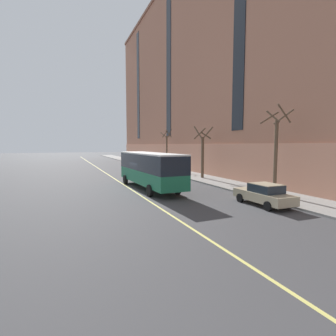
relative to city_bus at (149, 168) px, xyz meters
name	(u,v)px	position (x,y,z in m)	size (l,w,h in m)	color
ground_plane	(143,188)	(-0.36, 1.06, -2.04)	(260.00, 260.00, 0.00)	#424244
sidewalk	(207,179)	(8.71, 4.06, -1.96)	(4.35, 160.00, 0.15)	gray
apartment_facade	(282,34)	(16.87, 1.06, 15.31)	(15.20, 110.00, 34.73)	#B2755B
city_bus	(149,168)	(0.00, 0.00, 0.00)	(3.22, 11.71, 3.49)	#1E704C
parked_car_white_1	(130,162)	(5.19, 28.92, -1.25)	(2.04, 4.60, 1.56)	silver
parked_car_champagne_2	(264,194)	(5.36, -9.51, -1.25)	(2.01, 4.57, 1.56)	#BCAD89
parked_car_darkgray_3	(141,164)	(5.46, 21.53, -1.25)	(1.99, 4.47, 1.56)	#4C4C51
street_tree_near_corner	(276,150)	(8.57, -7.20, 1.83)	(1.97, 1.86, 7.29)	brown
street_tree_mid_block	(203,152)	(8.54, 4.86, 1.36)	(2.09, 2.05, 6.41)	brown
street_tree_far_uptown	(167,149)	(8.54, 16.88, 1.50)	(1.73, 1.70, 6.76)	brown
fire_hydrant	(182,173)	(7.03, 7.51, -1.54)	(0.42, 0.24, 0.72)	red
lane_centerline	(123,184)	(-1.70, 4.06, -2.03)	(0.16, 140.00, 0.01)	#E0D66B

